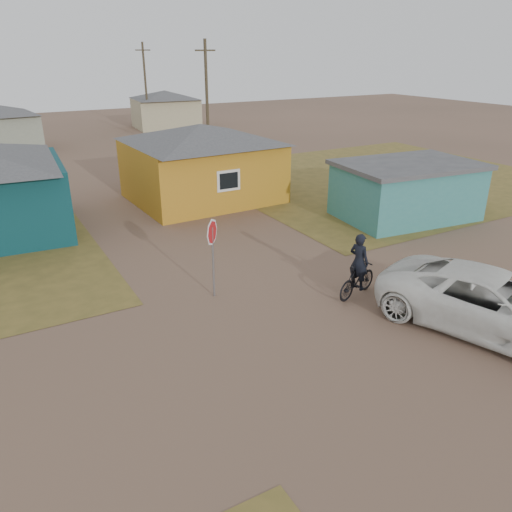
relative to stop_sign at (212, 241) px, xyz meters
The scene contains 10 objects.
ground 4.36m from the stop_sign, 62.38° to the right, with size 120.00×120.00×0.00m, color brown.
grass_ne 18.56m from the stop_sign, 31.07° to the left, with size 20.00×18.00×0.00m, color brown.
house_yellow 11.38m from the stop_sign, 67.71° to the left, with size 7.72×6.76×3.90m.
shed_turquoise 11.73m from the stop_sign, 14.99° to the left, with size 6.71×4.93×2.60m.
house_beige_east 38.39m from the stop_sign, 72.08° to the left, with size 6.95×6.05×3.60m.
utility_pole_near 20.43m from the stop_sign, 65.83° to the left, with size 1.40×0.20×8.00m.
utility_pole_far 35.83m from the stop_sign, 74.90° to the left, with size 1.40×0.20×8.00m.
stop_sign is the anchor object (origin of this frame).
cyclist 4.72m from the stop_sign, 29.14° to the right, with size 1.94×1.02×2.11m.
vehicle 8.24m from the stop_sign, 44.60° to the right, with size 2.84×6.16×1.71m, color white.
Camera 1 is at (-7.74, -9.69, 7.36)m, focal length 35.00 mm.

